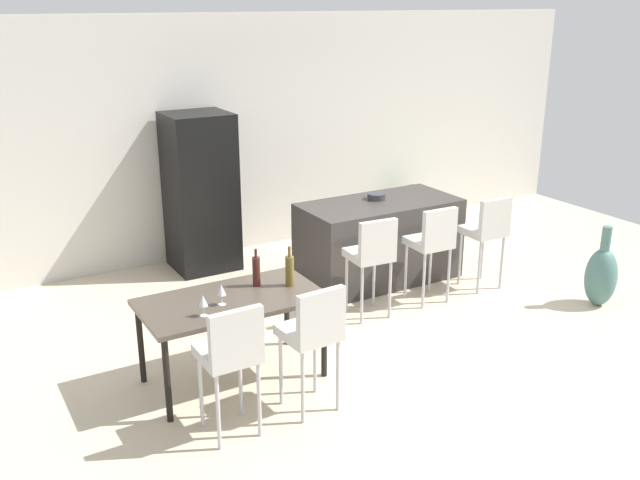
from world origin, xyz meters
TOP-DOWN VIEW (x-y plane):
  - ground_plane at (0.00, 0.00)m, footprint 10.00×10.00m
  - back_wall at (0.00, 2.79)m, footprint 10.00×0.12m
  - kitchen_island at (0.61, 0.97)m, footprint 1.78×0.86m
  - bar_chair_left at (-0.03, 0.16)m, footprint 0.43×0.43m
  - bar_chair_middle at (0.72, 0.16)m, footprint 0.41×0.41m
  - bar_chair_right at (1.47, 0.16)m, footprint 0.41×0.41m
  - dining_table at (-1.72, -0.28)m, footprint 1.48×0.80m
  - dining_chair_near at (-2.05, -1.04)m, footprint 0.41×0.41m
  - dining_chair_far at (-1.38, -1.04)m, footprint 0.42×0.42m
  - wine_bottle_left at (-1.42, -0.14)m, footprint 0.07×0.07m
  - wine_bottle_corner at (-1.18, -0.28)m, footprint 0.07×0.07m
  - wine_glass_middle at (-1.83, -0.36)m, footprint 0.07×0.07m
  - wine_glass_right at (-2.03, -0.49)m, footprint 0.07×0.07m
  - refrigerator at (-0.96, 2.35)m, footprint 0.72×0.68m
  - fruit_bowl at (0.63, 1.07)m, footprint 0.21×0.21m
  - floor_vase at (2.20, -0.79)m, footprint 0.33×0.33m
  - potted_plant at (2.14, 2.34)m, footprint 0.41×0.41m

SIDE VIEW (x-z plane):
  - ground_plane at x=0.00m, z-range 0.00..0.00m
  - floor_vase at x=2.20m, z-range -0.10..0.76m
  - potted_plant at x=2.14m, z-range 0.05..0.67m
  - kitchen_island at x=0.61m, z-range 0.00..0.92m
  - dining_table at x=-1.72m, z-range 0.30..1.04m
  - bar_chair_left at x=-0.03m, z-range 0.17..1.22m
  - bar_chair_middle at x=0.72m, z-range 0.17..1.22m
  - bar_chair_right at x=1.47m, z-range 0.17..1.22m
  - dining_chair_near at x=-2.05m, z-range 0.17..1.22m
  - dining_chair_far at x=-1.38m, z-range 0.17..1.22m
  - wine_glass_middle at x=-1.83m, z-range 0.78..0.95m
  - wine_glass_right at x=-2.03m, z-range 0.78..0.95m
  - wine_bottle_left at x=-1.42m, z-range 0.71..1.04m
  - wine_bottle_corner at x=-1.18m, z-range 0.70..1.05m
  - refrigerator at x=-0.96m, z-range 0.00..1.84m
  - fruit_bowl at x=0.63m, z-range 0.92..0.99m
  - back_wall at x=0.00m, z-range 0.00..2.90m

